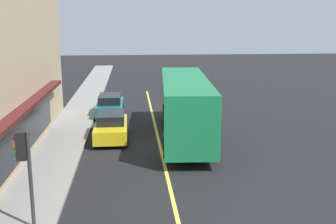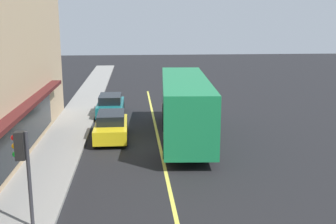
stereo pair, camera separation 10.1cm
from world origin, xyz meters
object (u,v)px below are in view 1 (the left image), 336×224
object	(u,v)px
traffic_light	(24,157)
car_yellow	(111,126)
car_teal	(110,105)
bus	(185,105)

from	to	relation	value
traffic_light	car_yellow	bearing A→B (deg)	-11.79
car_yellow	car_teal	bearing A→B (deg)	3.16
bus	car_teal	bearing A→B (deg)	35.64
car_yellow	bus	bearing A→B (deg)	-94.11
car_yellow	car_teal	size ratio (longest dim) A/B	1.00
car_teal	bus	bearing A→B (deg)	-144.36
bus	traffic_light	xyz separation A→B (m)	(-10.25, 6.41, 0.55)
traffic_light	bus	bearing A→B (deg)	-32.02
bus	traffic_light	size ratio (longest dim) A/B	3.52
bus	traffic_light	world-z (taller)	bus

